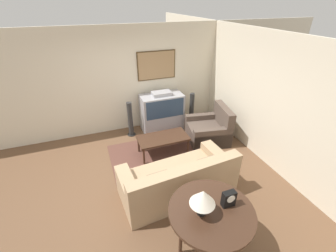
# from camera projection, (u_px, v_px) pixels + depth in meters

# --- Properties ---
(ground_plane) EXTENTS (12.00, 12.00, 0.00)m
(ground_plane) POSITION_uv_depth(u_px,v_px,m) (147.00, 175.00, 4.67)
(ground_plane) COLOR brown
(wall_back) EXTENTS (12.00, 0.10, 2.70)m
(wall_back) POSITION_uv_depth(u_px,v_px,m) (122.00, 81.00, 5.73)
(wall_back) COLOR beige
(wall_back) RESTS_ON ground_plane
(wall_right) EXTENTS (0.06, 12.00, 2.70)m
(wall_right) POSITION_uv_depth(u_px,v_px,m) (263.00, 98.00, 4.79)
(wall_right) COLOR beige
(wall_right) RESTS_ON ground_plane
(area_rug) EXTENTS (2.23, 1.43, 0.01)m
(area_rug) POSITION_uv_depth(u_px,v_px,m) (159.00, 153.00, 5.32)
(area_rug) COLOR brown
(area_rug) RESTS_ON ground_plane
(tv) EXTENTS (1.12, 0.57, 1.10)m
(tv) POSITION_uv_depth(u_px,v_px,m) (162.00, 112.00, 6.08)
(tv) COLOR #9E9EA3
(tv) RESTS_ON ground_plane
(couch) EXTENTS (2.14, 1.12, 0.84)m
(couch) POSITION_uv_depth(u_px,v_px,m) (178.00, 180.00, 4.12)
(couch) COLOR tan
(couch) RESTS_ON ground_plane
(armchair) EXTENTS (1.11, 1.10, 0.89)m
(armchair) POSITION_uv_depth(u_px,v_px,m) (209.00, 130.00, 5.72)
(armchair) COLOR brown
(armchair) RESTS_ON ground_plane
(coffee_table) EXTENTS (1.15, 0.58, 0.44)m
(coffee_table) POSITION_uv_depth(u_px,v_px,m) (163.00, 139.00, 5.14)
(coffee_table) COLOR #3D2619
(coffee_table) RESTS_ON ground_plane
(console_table) EXTENTS (1.14, 1.14, 0.80)m
(console_table) POSITION_uv_depth(u_px,v_px,m) (211.00, 214.00, 2.96)
(console_table) COLOR #3D2619
(console_table) RESTS_ON ground_plane
(table_lamp) EXTENTS (0.33, 0.33, 0.40)m
(table_lamp) POSITION_uv_depth(u_px,v_px,m) (203.00, 198.00, 2.74)
(table_lamp) COLOR black
(table_lamp) RESTS_ON console_table
(mantel_clock) EXTENTS (0.18, 0.10, 0.23)m
(mantel_clock) POSITION_uv_depth(u_px,v_px,m) (229.00, 199.00, 2.94)
(mantel_clock) COLOR black
(mantel_clock) RESTS_ON console_table
(speaker_tower_left) EXTENTS (0.22, 0.22, 0.94)m
(speaker_tower_left) POSITION_uv_depth(u_px,v_px,m) (130.00, 120.00, 5.83)
(speaker_tower_left) COLOR black
(speaker_tower_left) RESTS_ON ground_plane
(speaker_tower_right) EXTENTS (0.22, 0.22, 0.94)m
(speaker_tower_right) POSITION_uv_depth(u_px,v_px,m) (191.00, 110.00, 6.36)
(speaker_tower_right) COLOR black
(speaker_tower_right) RESTS_ON ground_plane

